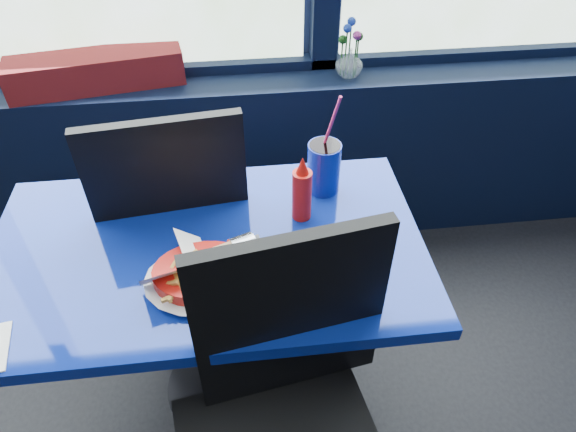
{
  "coord_description": "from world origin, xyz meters",
  "views": [
    {
      "loc": [
        0.41,
        0.99,
        1.76
      ],
      "look_at": [
        0.52,
        1.98,
        0.86
      ],
      "focal_mm": 32.0,
      "sensor_mm": 36.0,
      "label": 1
    }
  ],
  "objects_px": {
    "chair_near_back": "(186,214)",
    "soda_cup": "(324,166)",
    "near_table": "(214,289)",
    "flower_vase": "(350,60)",
    "ketchup_bottle": "(302,191)",
    "chair_near_front": "(288,414)",
    "planter_box": "(97,71)",
    "food_basket": "(207,271)"
  },
  "relations": [
    {
      "from": "chair_near_back",
      "to": "food_basket",
      "type": "distance_m",
      "value": 0.48
    },
    {
      "from": "food_basket",
      "to": "soda_cup",
      "type": "height_order",
      "value": "soda_cup"
    },
    {
      "from": "soda_cup",
      "to": "flower_vase",
      "type": "bearing_deg",
      "value": 71.76
    },
    {
      "from": "chair_near_front",
      "to": "chair_near_back",
      "type": "height_order",
      "value": "chair_near_front"
    },
    {
      "from": "near_table",
      "to": "flower_vase",
      "type": "bearing_deg",
      "value": 56.12
    },
    {
      "from": "planter_box",
      "to": "ketchup_bottle",
      "type": "bearing_deg",
      "value": -58.21
    },
    {
      "from": "near_table",
      "to": "chair_near_front",
      "type": "xyz_separation_m",
      "value": [
        0.17,
        -0.43,
        0.04
      ]
    },
    {
      "from": "food_basket",
      "to": "soda_cup",
      "type": "bearing_deg",
      "value": 47.27
    },
    {
      "from": "near_table",
      "to": "food_basket",
      "type": "height_order",
      "value": "food_basket"
    },
    {
      "from": "chair_near_back",
      "to": "flower_vase",
      "type": "distance_m",
      "value": 0.89
    },
    {
      "from": "ketchup_bottle",
      "to": "chair_near_front",
      "type": "bearing_deg",
      "value": -100.91
    },
    {
      "from": "planter_box",
      "to": "soda_cup",
      "type": "relative_size",
      "value": 1.9
    },
    {
      "from": "near_table",
      "to": "soda_cup",
      "type": "relative_size",
      "value": 3.53
    },
    {
      "from": "chair_near_front",
      "to": "ketchup_bottle",
      "type": "height_order",
      "value": "chair_near_front"
    },
    {
      "from": "chair_near_front",
      "to": "chair_near_back",
      "type": "distance_m",
      "value": 0.79
    },
    {
      "from": "planter_box",
      "to": "ketchup_bottle",
      "type": "height_order",
      "value": "ketchup_bottle"
    },
    {
      "from": "flower_vase",
      "to": "ketchup_bottle",
      "type": "relative_size",
      "value": 1.09
    },
    {
      "from": "near_table",
      "to": "planter_box",
      "type": "height_order",
      "value": "planter_box"
    },
    {
      "from": "soda_cup",
      "to": "chair_near_front",
      "type": "bearing_deg",
      "value": -105.95
    },
    {
      "from": "chair_near_back",
      "to": "ketchup_bottle",
      "type": "bearing_deg",
      "value": 142.61
    },
    {
      "from": "near_table",
      "to": "chair_near_front",
      "type": "bearing_deg",
      "value": -68.15
    },
    {
      "from": "soda_cup",
      "to": "near_table",
      "type": "bearing_deg",
      "value": -149.26
    },
    {
      "from": "near_table",
      "to": "flower_vase",
      "type": "xyz_separation_m",
      "value": [
        0.57,
        0.84,
        0.3
      ]
    },
    {
      "from": "near_table",
      "to": "planter_box",
      "type": "distance_m",
      "value": 1.01
    },
    {
      "from": "food_basket",
      "to": "ketchup_bottle",
      "type": "bearing_deg",
      "value": 42.42
    },
    {
      "from": "chair_near_front",
      "to": "flower_vase",
      "type": "distance_m",
      "value": 1.36
    },
    {
      "from": "flower_vase",
      "to": "ketchup_bottle",
      "type": "distance_m",
      "value": 0.81
    },
    {
      "from": "near_table",
      "to": "planter_box",
      "type": "relative_size",
      "value": 1.86
    },
    {
      "from": "chair_near_front",
      "to": "soda_cup",
      "type": "xyz_separation_m",
      "value": [
        0.18,
        0.65,
        0.23
      ]
    },
    {
      "from": "chair_near_back",
      "to": "soda_cup",
      "type": "bearing_deg",
      "value": 161.34
    },
    {
      "from": "chair_near_front",
      "to": "ketchup_bottle",
      "type": "relative_size",
      "value": 5.02
    },
    {
      "from": "food_basket",
      "to": "flower_vase",
      "type": "bearing_deg",
      "value": 63.5
    },
    {
      "from": "flower_vase",
      "to": "ketchup_bottle",
      "type": "xyz_separation_m",
      "value": [
        -0.29,
        -0.75,
        -0.03
      ]
    },
    {
      "from": "chair_near_back",
      "to": "near_table",
      "type": "bearing_deg",
      "value": 98.93
    },
    {
      "from": "flower_vase",
      "to": "near_table",
      "type": "bearing_deg",
      "value": -123.88
    },
    {
      "from": "flower_vase",
      "to": "ketchup_bottle",
      "type": "bearing_deg",
      "value": -111.2
    },
    {
      "from": "ketchup_bottle",
      "to": "chair_near_back",
      "type": "bearing_deg",
      "value": 149.18
    },
    {
      "from": "ketchup_bottle",
      "to": "near_table",
      "type": "bearing_deg",
      "value": -161.31
    },
    {
      "from": "planter_box",
      "to": "soda_cup",
      "type": "distance_m",
      "value": 1.01
    },
    {
      "from": "chair_near_front",
      "to": "planter_box",
      "type": "bearing_deg",
      "value": 104.55
    },
    {
      "from": "chair_near_front",
      "to": "chair_near_back",
      "type": "xyz_separation_m",
      "value": [
        -0.26,
        0.74,
        -0.0
      ]
    },
    {
      "from": "near_table",
      "to": "flower_vase",
      "type": "distance_m",
      "value": 1.06
    }
  ]
}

